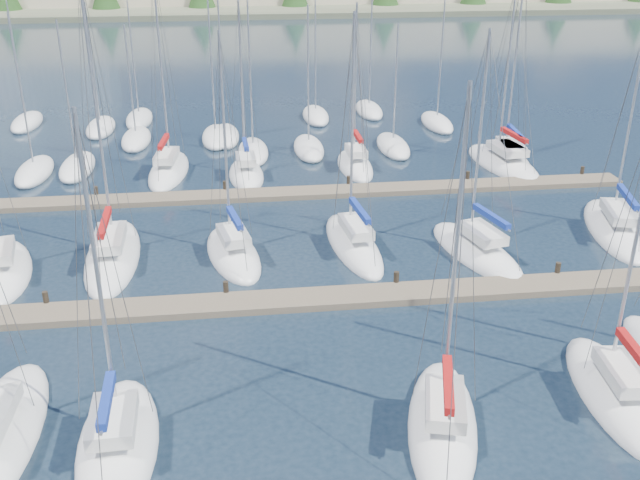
{
  "coord_description": "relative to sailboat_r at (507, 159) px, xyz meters",
  "views": [
    {
      "loc": [
        -3.31,
        -12.4,
        15.86
      ],
      "look_at": [
        0.0,
        14.0,
        4.0
      ],
      "focal_mm": 40.0,
      "sensor_mm": 36.0,
      "label": 1
    }
  ],
  "objects": [
    {
      "name": "ground",
      "position": [
        -16.38,
        24.88,
        -0.19
      ],
      "size": [
        400.0,
        400.0,
        0.0
      ],
      "primitive_type": "plane",
      "color": "#1D2B3A",
      "rests_on": "ground"
    },
    {
      "name": "dock_mid",
      "position": [
        -16.38,
        -19.11,
        -0.03
      ],
      "size": [
        44.0,
        1.93,
        1.1
      ],
      "color": "#6B5E4C",
      "rests_on": "ground"
    },
    {
      "name": "dock_far",
      "position": [
        -16.38,
        -5.11,
        -0.03
      ],
      "size": [
        44.0,
        1.93,
        1.1
      ],
      "color": "#6B5E4C",
      "rests_on": "ground"
    },
    {
      "name": "sailboat_r",
      "position": [
        0.0,
        0.0,
        0.0
      ],
      "size": [
        3.6,
        9.33,
        14.75
      ],
      "rotation": [
        0.0,
        0.0,
        -0.11
      ],
      "color": "white",
      "rests_on": "ground"
    },
    {
      "name": "sailboat_o",
      "position": [
        -18.94,
        -1.01,
        0.01
      ],
      "size": [
        2.54,
        6.46,
        12.28
      ],
      "rotation": [
        0.0,
        0.0,
        0.03
      ],
      "color": "white",
      "rests_on": "ground"
    },
    {
      "name": "sailboat_p",
      "position": [
        -11.23,
        -0.02,
        0.0
      ],
      "size": [
        2.29,
        6.84,
        11.89
      ],
      "rotation": [
        0.0,
        0.0,
        0.0
      ],
      "color": "white",
      "rests_on": "ground"
    },
    {
      "name": "sailboat_m",
      "position": [
        1.32,
        -13.14,
        -0.01
      ],
      "size": [
        4.97,
        9.5,
        12.59
      ],
      "rotation": [
        0.0,
        0.0,
        -0.25
      ],
      "color": "white",
      "rests_on": "ground"
    },
    {
      "name": "sailboat_e",
      "position": [
        -6.35,
        -27.57,
        -0.0
      ],
      "size": [
        3.19,
        7.77,
        12.2
      ],
      "rotation": [
        0.0,
        0.0,
        -0.1
      ],
      "color": "white",
      "rests_on": "ground"
    },
    {
      "name": "sailboat_d",
      "position": [
        -13.08,
        -28.53,
        0.0
      ],
      "size": [
        4.21,
        7.9,
        12.52
      ],
      "rotation": [
        0.0,
        0.0,
        -0.26
      ],
      "color": "white",
      "rests_on": "ground"
    },
    {
      "name": "sailboat_l",
      "position": [
        -7.37,
        -15.04,
        -0.01
      ],
      "size": [
        4.3,
        8.3,
        12.12
      ],
      "rotation": [
        0.0,
        0.0,
        0.23
      ],
      "color": "white",
      "rests_on": "ground"
    },
    {
      "name": "sailboat_i",
      "position": [
        -26.17,
        -13.24,
        0.0
      ],
      "size": [
        3.0,
        9.53,
        15.22
      ],
      "rotation": [
        0.0,
        0.0,
        0.03
      ],
      "color": "white",
      "rests_on": "ground"
    },
    {
      "name": "sailboat_q",
      "position": [
        -0.64,
        -0.77,
        -0.02
      ],
      "size": [
        4.24,
        9.36,
        12.97
      ],
      "rotation": [
        0.0,
        0.0,
        0.12
      ],
      "color": "white",
      "rests_on": "ground"
    },
    {
      "name": "sailboat_n",
      "position": [
        -24.25,
        0.48,
        0.01
      ],
      "size": [
        3.19,
        8.48,
        14.91
      ],
      "rotation": [
        0.0,
        0.0,
        -0.08
      ],
      "color": "white",
      "rests_on": "ground"
    },
    {
      "name": "sailboat_j",
      "position": [
        -19.99,
        -13.76,
        -0.0
      ],
      "size": [
        3.76,
        7.39,
        12.09
      ],
      "rotation": [
        0.0,
        0.0,
        0.19
      ],
      "color": "white",
      "rests_on": "ground"
    },
    {
      "name": "sailboat_c",
      "position": [
        -23.98,
        -28.07,
        -0.0
      ],
      "size": [
        2.86,
        7.13,
        11.99
      ],
      "rotation": [
        0.0,
        0.0,
        0.03
      ],
      "color": "white",
      "rests_on": "ground"
    },
    {
      "name": "sailboat_k",
      "position": [
        -13.6,
        -13.37,
        0.0
      ],
      "size": [
        3.06,
        8.54,
        12.8
      ],
      "rotation": [
        0.0,
        0.0,
        0.1
      ],
      "color": "white",
      "rests_on": "ground"
    },
    {
      "name": "sailboat_h",
      "position": [
        -31.41,
        -14.34,
        -0.01
      ],
      "size": [
        4.36,
        7.98,
        12.8
      ],
      "rotation": [
        0.0,
        0.0,
        0.2
      ],
      "color": "white",
      "rests_on": "ground"
    },
    {
      "name": "distant_boats",
      "position": [
        -20.72,
        8.64,
        0.11
      ],
      "size": [
        36.93,
        20.75,
        13.3
      ],
      "color": "#9EA0A5",
      "rests_on": "ground"
    }
  ]
}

